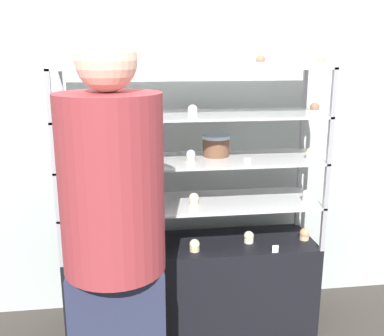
% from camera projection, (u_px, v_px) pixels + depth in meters
% --- Properties ---
extents(ground_plane, '(20.00, 20.00, 0.00)m').
position_uv_depth(ground_plane, '(192.00, 327.00, 2.81)').
color(ground_plane, '#38332D').
extents(back_wall, '(8.00, 0.05, 2.60)m').
position_uv_depth(back_wall, '(184.00, 112.00, 2.82)').
color(back_wall, '#A8B2AD').
rests_on(back_wall, ground_plane).
extents(display_base, '(1.46, 0.43, 0.57)m').
position_uv_depth(display_base, '(192.00, 286.00, 2.73)').
color(display_base, black).
rests_on(display_base, ground_plane).
extents(display_riser_lower, '(1.46, 0.43, 0.26)m').
position_uv_depth(display_riser_lower, '(192.00, 205.00, 2.60)').
color(display_riser_lower, '#99999E').
rests_on(display_riser_lower, display_base).
extents(display_riser_middle, '(1.46, 0.43, 0.26)m').
position_uv_depth(display_riser_middle, '(192.00, 162.00, 2.54)').
color(display_riser_middle, '#99999E').
rests_on(display_riser_middle, display_riser_lower).
extents(display_riser_upper, '(1.46, 0.43, 0.26)m').
position_uv_depth(display_riser_upper, '(192.00, 117.00, 2.47)').
color(display_riser_upper, '#99999E').
rests_on(display_riser_upper, display_riser_middle).
extents(display_riser_top, '(1.46, 0.43, 0.26)m').
position_uv_depth(display_riser_top, '(192.00, 69.00, 2.41)').
color(display_riser_top, '#99999E').
rests_on(display_riser_top, display_riser_upper).
extents(layer_cake_centerpiece, '(0.16, 0.16, 0.12)m').
position_uv_depth(layer_cake_centerpiece, '(216.00, 146.00, 2.60)').
color(layer_cake_centerpiece, brown).
rests_on(layer_cake_centerpiece, display_riser_middle).
extents(sheet_cake_frosted, '(0.26, 0.15, 0.07)m').
position_uv_depth(sheet_cake_frosted, '(120.00, 60.00, 2.33)').
color(sheet_cake_frosted, '#DBBC84').
rests_on(sheet_cake_frosted, display_riser_top).
extents(cupcake_0, '(0.06, 0.06, 0.07)m').
position_uv_depth(cupcake_0, '(73.00, 252.00, 2.47)').
color(cupcake_0, beige).
rests_on(cupcake_0, display_base).
extents(cupcake_1, '(0.06, 0.06, 0.07)m').
position_uv_depth(cupcake_1, '(136.00, 245.00, 2.56)').
color(cupcake_1, white).
rests_on(cupcake_1, display_base).
extents(cupcake_2, '(0.06, 0.06, 0.07)m').
position_uv_depth(cupcake_2, '(194.00, 246.00, 2.55)').
color(cupcake_2, '#CCB28C').
rests_on(cupcake_2, display_base).
extents(cupcake_3, '(0.06, 0.06, 0.07)m').
position_uv_depth(cupcake_3, '(249.00, 237.00, 2.66)').
color(cupcake_3, beige).
rests_on(cupcake_3, display_base).
extents(cupcake_4, '(0.06, 0.06, 0.07)m').
position_uv_depth(cupcake_4, '(304.00, 234.00, 2.70)').
color(cupcake_4, '#CCB28C').
rests_on(cupcake_4, display_base).
extents(price_tag_0, '(0.04, 0.00, 0.04)m').
position_uv_depth(price_tag_0, '(275.00, 249.00, 2.53)').
color(price_tag_0, white).
rests_on(price_tag_0, display_base).
extents(cupcake_5, '(0.06, 0.06, 0.07)m').
position_uv_depth(cupcake_5, '(70.00, 208.00, 2.41)').
color(cupcake_5, '#CCB28C').
rests_on(cupcake_5, display_riser_lower).
extents(cupcake_6, '(0.06, 0.06, 0.07)m').
position_uv_depth(cupcake_6, '(194.00, 199.00, 2.55)').
color(cupcake_6, '#CCB28C').
rests_on(cupcake_6, display_riser_lower).
extents(cupcake_7, '(0.06, 0.06, 0.07)m').
position_uv_depth(cupcake_7, '(307.00, 196.00, 2.61)').
color(cupcake_7, beige).
rests_on(cupcake_7, display_riser_lower).
extents(price_tag_1, '(0.04, 0.00, 0.04)m').
position_uv_depth(price_tag_1, '(103.00, 214.00, 2.34)').
color(price_tag_1, white).
rests_on(price_tag_1, display_riser_lower).
extents(cupcake_8, '(0.05, 0.05, 0.06)m').
position_uv_depth(cupcake_8, '(67.00, 159.00, 2.40)').
color(cupcake_8, white).
rests_on(cupcake_8, display_riser_middle).
extents(cupcake_9, '(0.05, 0.05, 0.06)m').
position_uv_depth(cupcake_9, '(191.00, 156.00, 2.49)').
color(cupcake_9, '#CCB28C').
rests_on(cupcake_9, display_riser_middle).
extents(cupcake_10, '(0.05, 0.05, 0.06)m').
position_uv_depth(cupcake_10, '(311.00, 153.00, 2.54)').
color(cupcake_10, white).
rests_on(cupcake_10, display_riser_middle).
extents(price_tag_2, '(0.04, 0.00, 0.04)m').
position_uv_depth(price_tag_2, '(247.00, 162.00, 2.38)').
color(price_tag_2, white).
rests_on(price_tag_2, display_riser_middle).
extents(cupcake_11, '(0.05, 0.05, 0.07)m').
position_uv_depth(cupcake_11, '(63.00, 113.00, 2.27)').
color(cupcake_11, beige).
rests_on(cupcake_11, display_riser_upper).
extents(cupcake_12, '(0.05, 0.05, 0.07)m').
position_uv_depth(cupcake_12, '(193.00, 111.00, 2.35)').
color(cupcake_12, beige).
rests_on(cupcake_12, display_riser_upper).
extents(cupcake_13, '(0.05, 0.05, 0.07)m').
position_uv_depth(cupcake_13, '(315.00, 109.00, 2.45)').
color(cupcake_13, beige).
rests_on(cupcake_13, display_riser_upper).
extents(price_tag_3, '(0.04, 0.00, 0.04)m').
position_uv_depth(price_tag_3, '(113.00, 116.00, 2.22)').
color(price_tag_3, white).
rests_on(price_tag_3, display_riser_upper).
extents(cupcake_14, '(0.05, 0.05, 0.06)m').
position_uv_depth(cupcake_14, '(58.00, 61.00, 2.26)').
color(cupcake_14, white).
rests_on(cupcake_14, display_riser_top).
extents(cupcake_15, '(0.05, 0.05, 0.06)m').
position_uv_depth(cupcake_15, '(194.00, 61.00, 2.30)').
color(cupcake_15, beige).
rests_on(cupcake_15, display_riser_top).
extents(cupcake_16, '(0.05, 0.05, 0.06)m').
position_uv_depth(cupcake_16, '(260.00, 61.00, 2.37)').
color(cupcake_16, beige).
rests_on(cupcake_16, display_riser_top).
extents(cupcake_17, '(0.05, 0.05, 0.06)m').
position_uv_depth(cupcake_17, '(321.00, 61.00, 2.42)').
color(cupcake_17, white).
rests_on(cupcake_17, display_riser_top).
extents(price_tag_4, '(0.04, 0.00, 0.04)m').
position_uv_depth(price_tag_4, '(176.00, 63.00, 2.20)').
color(price_tag_4, white).
rests_on(price_tag_4, display_riser_top).
extents(donut_glazed, '(0.12, 0.12, 0.03)m').
position_uv_depth(donut_glazed, '(241.00, 63.00, 2.50)').
color(donut_glazed, '#EFE5CC').
rests_on(donut_glazed, display_riser_top).
extents(customer_figure, '(0.41, 0.41, 1.75)m').
position_uv_depth(customer_figure, '(114.00, 239.00, 1.81)').
color(customer_figure, '#282D47').
rests_on(customer_figure, ground_plane).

